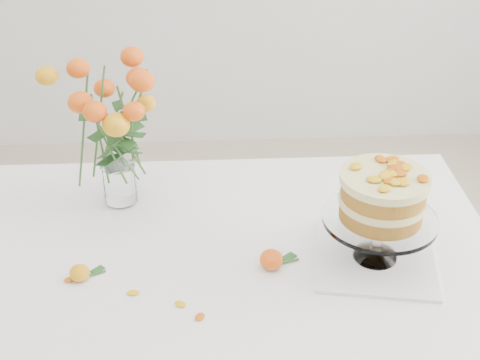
% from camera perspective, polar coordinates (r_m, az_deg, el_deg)
% --- Properties ---
extents(table, '(1.43, 0.93, 0.76)m').
position_cam_1_polar(table, '(1.56, -4.10, -9.35)').
color(table, tan).
rests_on(table, ground).
extents(napkin, '(0.31, 0.31, 0.01)m').
position_cam_1_polar(napkin, '(1.54, 11.41, -6.56)').
color(napkin, silver).
rests_on(napkin, table).
extents(cake_stand, '(0.25, 0.25, 0.22)m').
position_cam_1_polar(cake_stand, '(1.45, 12.04, -1.75)').
color(cake_stand, white).
rests_on(cake_stand, napkin).
extents(rose_vase, '(0.35, 0.35, 0.42)m').
position_cam_1_polar(rose_vase, '(1.61, -10.87, 5.60)').
color(rose_vase, white).
rests_on(rose_vase, table).
extents(loose_rose_near, '(0.07, 0.04, 0.04)m').
position_cam_1_polar(loose_rose_near, '(1.49, -13.53, -7.71)').
color(loose_rose_near, yellow).
rests_on(loose_rose_near, table).
extents(loose_rose_far, '(0.09, 0.05, 0.04)m').
position_cam_1_polar(loose_rose_far, '(1.48, 2.70, -6.78)').
color(loose_rose_far, '#E7550B').
rests_on(loose_rose_far, table).
extents(stray_petal_a, '(0.03, 0.02, 0.00)m').
position_cam_1_polar(stray_petal_a, '(1.44, -9.11, -9.50)').
color(stray_petal_a, gold).
rests_on(stray_petal_a, table).
extents(stray_petal_b, '(0.03, 0.02, 0.00)m').
position_cam_1_polar(stray_petal_b, '(1.40, -5.12, -10.51)').
color(stray_petal_b, gold).
rests_on(stray_petal_b, table).
extents(stray_petal_c, '(0.03, 0.02, 0.00)m').
position_cam_1_polar(stray_petal_c, '(1.37, -3.46, -11.60)').
color(stray_petal_c, gold).
rests_on(stray_petal_c, table).
extents(stray_petal_d, '(0.03, 0.02, 0.00)m').
position_cam_1_polar(stray_petal_d, '(1.50, -14.32, -8.25)').
color(stray_petal_d, gold).
rests_on(stray_petal_d, table).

